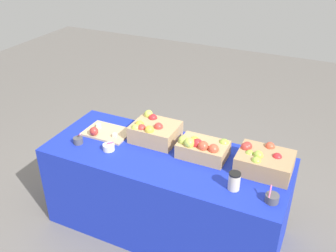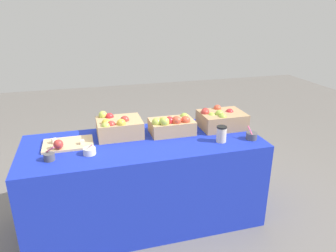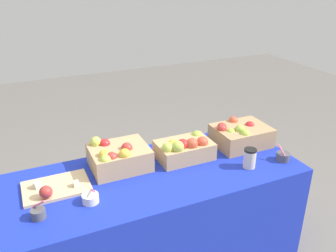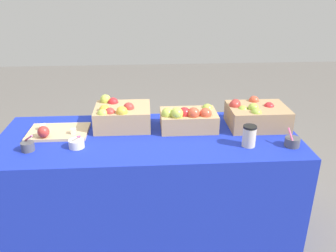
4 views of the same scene
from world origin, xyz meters
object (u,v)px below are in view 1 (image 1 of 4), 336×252
(apple_crate_left, at_px, (264,161))
(sample_bowl_near, at_px, (78,140))
(sample_bowl_far, at_px, (109,147))
(coffee_cup, at_px, (234,181))
(cutting_board_front, at_px, (105,132))
(apple_crate_middle, at_px, (202,148))
(sample_bowl_mid, at_px, (272,198))
(apple_crate_right, at_px, (154,131))

(apple_crate_left, distance_m, sample_bowl_near, 1.45)
(sample_bowl_near, distance_m, sample_bowl_far, 0.28)
(coffee_cup, bearing_deg, cutting_board_front, 168.35)
(apple_crate_middle, relative_size, coffee_cup, 2.83)
(sample_bowl_near, bearing_deg, cutting_board_front, 63.12)
(sample_bowl_near, bearing_deg, sample_bowl_far, 4.64)
(sample_bowl_mid, bearing_deg, sample_bowl_near, 178.27)
(cutting_board_front, xyz_separation_m, coffee_cup, (1.18, -0.24, 0.05))
(sample_bowl_mid, distance_m, sample_bowl_far, 1.28)
(apple_crate_right, distance_m, cutting_board_front, 0.43)
(sample_bowl_near, bearing_deg, apple_crate_left, 10.56)
(apple_crate_left, relative_size, apple_crate_middle, 1.05)
(apple_crate_left, height_order, apple_crate_middle, apple_crate_left)
(cutting_board_front, bearing_deg, sample_bowl_far, -49.95)
(sample_bowl_near, bearing_deg, apple_crate_right, 30.81)
(apple_crate_middle, distance_m, apple_crate_right, 0.44)
(sample_bowl_near, bearing_deg, coffee_cup, -1.14)
(apple_crate_left, bearing_deg, cutting_board_front, -177.95)
(apple_crate_middle, height_order, sample_bowl_far, apple_crate_middle)
(apple_crate_left, distance_m, coffee_cup, 0.32)
(apple_crate_middle, bearing_deg, sample_bowl_far, -161.73)
(apple_crate_middle, height_order, cutting_board_front, apple_crate_middle)
(apple_crate_left, distance_m, cutting_board_front, 1.32)
(sample_bowl_mid, height_order, coffee_cup, coffee_cup)
(apple_crate_left, height_order, sample_bowl_mid, apple_crate_left)
(apple_crate_left, bearing_deg, apple_crate_right, 176.96)
(sample_bowl_near, height_order, coffee_cup, coffee_cup)
(apple_crate_middle, distance_m, sample_bowl_mid, 0.66)
(apple_crate_middle, bearing_deg, apple_crate_right, 171.58)
(apple_crate_middle, relative_size, sample_bowl_far, 3.96)
(sample_bowl_far, bearing_deg, apple_crate_right, 49.35)
(sample_bowl_far, bearing_deg, cutting_board_front, 130.05)
(sample_bowl_far, bearing_deg, sample_bowl_near, -175.36)
(coffee_cup, bearing_deg, sample_bowl_mid, -4.68)
(apple_crate_left, relative_size, cutting_board_front, 1.02)
(apple_crate_left, bearing_deg, sample_bowl_mid, -67.66)
(apple_crate_right, relative_size, cutting_board_front, 0.96)
(apple_crate_middle, relative_size, sample_bowl_mid, 3.39)
(apple_crate_middle, relative_size, cutting_board_front, 0.97)
(sample_bowl_near, height_order, sample_bowl_mid, sample_bowl_mid)
(apple_crate_middle, relative_size, apple_crate_right, 1.01)
(apple_crate_middle, xyz_separation_m, sample_bowl_mid, (0.59, -0.30, -0.05))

